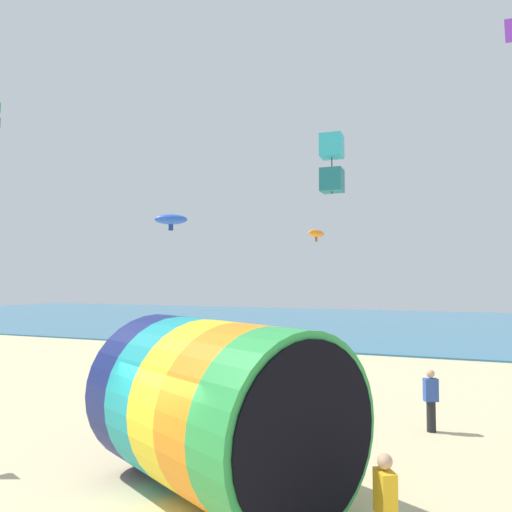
{
  "coord_description": "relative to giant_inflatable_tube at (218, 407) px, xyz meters",
  "views": [
    {
      "loc": [
        4.86,
        -7.67,
        4.09
      ],
      "look_at": [
        0.57,
        3.07,
        4.65
      ],
      "focal_mm": 35.0,
      "sensor_mm": 36.0,
      "label": 1
    }
  ],
  "objects": [
    {
      "name": "sea",
      "position": [
        -0.6,
        38.88,
        -1.6
      ],
      "size": [
        120.0,
        40.0,
        0.1
      ],
      "primitive_type": "cube",
      "color": "teal",
      "rests_on": "ground"
    },
    {
      "name": "kite_cyan_box",
      "position": [
        1.61,
        2.76,
        5.2
      ],
      "size": [
        0.52,
        0.52,
        1.45
      ],
      "color": "#2DB2C6"
    },
    {
      "name": "giant_inflatable_tube",
      "position": [
        0.0,
        0.0,
        0.0
      ],
      "size": [
        5.84,
        5.2,
        3.3
      ],
      "color": "navy",
      "rests_on": "ground"
    },
    {
      "name": "bystander_mid_beach",
      "position": [
        -6.39,
        6.27,
        -0.86
      ],
      "size": [
        0.39,
        0.27,
        1.56
      ],
      "color": "black",
      "rests_on": "ground"
    },
    {
      "name": "kite_handler",
      "position": [
        3.3,
        -1.42,
        -0.81
      ],
      "size": [
        0.38,
        0.42,
        1.65
      ],
      "color": "#383D56",
      "rests_on": "ground"
    },
    {
      "name": "kite_orange_parafoil",
      "position": [
        -1.27,
        12.17,
        4.46
      ],
      "size": [
        0.81,
        1.15,
        0.59
      ],
      "color": "orange"
    },
    {
      "name": "bystander_near_water",
      "position": [
        3.61,
        5.69,
        -0.8
      ],
      "size": [
        0.42,
        0.35,
        1.66
      ],
      "color": "black",
      "rests_on": "ground"
    },
    {
      "name": "kite_blue_parafoil",
      "position": [
        -7.17,
        9.94,
        5.07
      ],
      "size": [
        1.5,
        1.09,
        0.71
      ],
      "color": "blue"
    }
  ]
}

